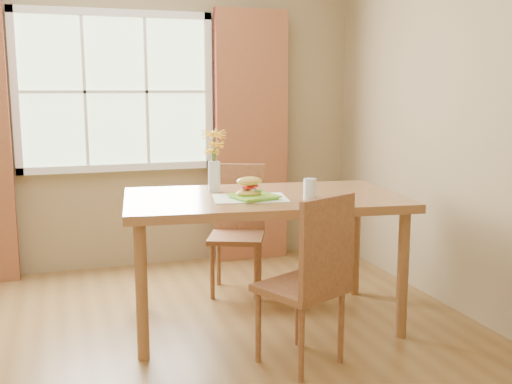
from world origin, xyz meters
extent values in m
cube|color=brown|center=(0.00, 0.00, -0.01)|extent=(4.20, 3.80, 0.02)
cube|color=#8C7854|center=(0.00, 1.91, 1.35)|extent=(4.20, 0.02, 2.70)
cube|color=#8C7854|center=(0.00, -1.91, 1.35)|extent=(4.20, 0.02, 2.70)
cube|color=#8C7854|center=(2.11, 0.00, 1.35)|extent=(0.02, 3.80, 2.70)
cube|color=#B6D19E|center=(0.00, 1.88, 1.50)|extent=(1.50, 0.02, 1.20)
cube|color=white|center=(0.00, 1.85, 2.13)|extent=(1.62, 0.04, 0.06)
cube|color=white|center=(0.00, 1.85, 0.87)|extent=(1.62, 0.04, 0.06)
cube|color=white|center=(-0.78, 1.85, 1.50)|extent=(0.06, 0.04, 1.32)
cube|color=white|center=(0.78, 1.85, 1.50)|extent=(0.06, 0.04, 1.32)
cube|color=white|center=(0.00, 1.85, 1.50)|extent=(1.50, 0.03, 0.02)
cube|color=maroon|center=(1.15, 1.78, 1.10)|extent=(0.65, 0.08, 2.20)
cube|color=brown|center=(0.75, 0.30, 0.82)|extent=(1.85, 1.19, 0.05)
cylinder|color=brown|center=(-0.08, 0.00, 0.40)|extent=(0.07, 0.07, 0.80)
cylinder|color=brown|center=(1.48, -0.19, 0.40)|extent=(0.07, 0.07, 0.80)
cylinder|color=brown|center=(0.02, 0.80, 0.40)|extent=(0.07, 0.07, 0.80)
cylinder|color=brown|center=(1.58, 0.61, 0.40)|extent=(0.07, 0.07, 0.80)
cube|color=brown|center=(0.75, -0.32, 0.43)|extent=(0.54, 0.54, 0.04)
cube|color=brown|center=(0.83, -0.48, 0.71)|extent=(0.38, 0.20, 0.52)
cylinder|color=brown|center=(0.67, -0.53, 0.21)|extent=(0.03, 0.03, 0.41)
cylinder|color=brown|center=(0.97, -0.40, 0.21)|extent=(0.03, 0.03, 0.41)
cylinder|color=brown|center=(0.54, -0.24, 0.21)|extent=(0.03, 0.03, 0.41)
cylinder|color=brown|center=(0.83, -0.10, 0.21)|extent=(0.03, 0.03, 0.41)
cube|color=brown|center=(0.75, 0.92, 0.43)|extent=(0.52, 0.52, 0.04)
cube|color=brown|center=(0.82, 1.09, 0.70)|extent=(0.38, 0.19, 0.51)
cylinder|color=brown|center=(0.54, 0.84, 0.20)|extent=(0.03, 0.03, 0.41)
cylinder|color=brown|center=(0.84, 0.71, 0.20)|extent=(0.03, 0.03, 0.41)
cylinder|color=brown|center=(0.67, 1.13, 0.20)|extent=(0.03, 0.03, 0.41)
cylinder|color=brown|center=(0.96, 1.01, 0.20)|extent=(0.03, 0.03, 0.41)
cube|color=beige|center=(0.64, 0.22, 0.85)|extent=(0.50, 0.41, 0.01)
cube|color=#7FD836|center=(0.65, 0.19, 0.86)|extent=(0.30, 0.30, 0.01)
ellipsoid|color=#F9CB55|center=(0.62, 0.20, 0.89)|extent=(0.17, 0.12, 0.04)
ellipsoid|color=#4C8C2D|center=(0.67, 0.18, 0.91)|extent=(0.09, 0.06, 0.01)
cylinder|color=red|center=(0.62, 0.20, 0.93)|extent=(0.08, 0.08, 0.01)
cylinder|color=red|center=(0.65, 0.21, 0.93)|extent=(0.08, 0.08, 0.01)
ellipsoid|color=#F9CB55|center=(0.63, 0.20, 0.96)|extent=(0.17, 0.12, 0.06)
cylinder|color=silver|center=(1.00, 0.14, 0.91)|extent=(0.08, 0.08, 0.12)
cylinder|color=silver|center=(1.00, 0.14, 0.90)|extent=(0.07, 0.07, 0.10)
cylinder|color=silver|center=(0.49, 0.55, 0.95)|extent=(0.08, 0.08, 0.20)
cylinder|color=silver|center=(0.49, 0.55, 0.90)|extent=(0.07, 0.07, 0.10)
cylinder|color=#3D7028|center=(0.49, 0.55, 1.04)|extent=(0.01, 0.01, 0.38)
cylinder|color=#3D7028|center=(0.51, 0.54, 1.01)|extent=(0.01, 0.01, 0.31)
cylinder|color=#3D7028|center=(0.48, 0.56, 0.99)|extent=(0.01, 0.01, 0.27)
camera|label=1|loc=(-0.48, -3.25, 1.52)|focal=42.00mm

